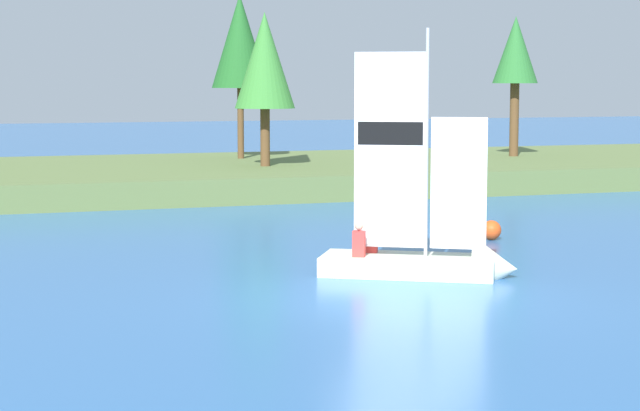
{
  "coord_description": "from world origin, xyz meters",
  "views": [
    {
      "loc": [
        -8.47,
        -20.55,
        4.4
      ],
      "look_at": [
        0.77,
        6.71,
        1.2
      ],
      "focal_mm": 63.09,
      "sensor_mm": 36.0,
      "label": 1
    }
  ],
  "objects_px": {
    "shoreline_tree_right": "(515,53)",
    "channel_buoy": "(491,230)",
    "shoreline_tree_midright": "(240,42)",
    "sailboat": "(441,258)",
    "shoreline_tree_centre": "(265,61)"
  },
  "relations": [
    {
      "from": "shoreline_tree_midright",
      "to": "sailboat",
      "type": "distance_m",
      "value": 26.31
    },
    {
      "from": "shoreline_tree_right",
      "to": "sailboat",
      "type": "bearing_deg",
      "value": -121.85
    },
    {
      "from": "shoreline_tree_right",
      "to": "channel_buoy",
      "type": "height_order",
      "value": "shoreline_tree_right"
    },
    {
      "from": "shoreline_tree_right",
      "to": "channel_buoy",
      "type": "distance_m",
      "value": 21.72
    },
    {
      "from": "shoreline_tree_centre",
      "to": "sailboat",
      "type": "bearing_deg",
      "value": -95.04
    },
    {
      "from": "shoreline_tree_right",
      "to": "channel_buoy",
      "type": "xyz_separation_m",
      "value": [
        -10.54,
        -18.2,
        -5.4
      ]
    },
    {
      "from": "shoreline_tree_centre",
      "to": "sailboat",
      "type": "height_order",
      "value": "shoreline_tree_centre"
    },
    {
      "from": "sailboat",
      "to": "channel_buoy",
      "type": "relative_size",
      "value": 11.07
    },
    {
      "from": "shoreline_tree_centre",
      "to": "channel_buoy",
      "type": "xyz_separation_m",
      "value": [
        1.95,
        -16.02,
        -4.9
      ]
    },
    {
      "from": "shoreline_tree_midright",
      "to": "channel_buoy",
      "type": "bearing_deg",
      "value": -85.23
    },
    {
      "from": "sailboat",
      "to": "shoreline_tree_midright",
      "type": "bearing_deg",
      "value": 115.74
    },
    {
      "from": "shoreline_tree_centre",
      "to": "sailboat",
      "type": "xyz_separation_m",
      "value": [
        -1.84,
        -20.88,
        -4.76
      ]
    },
    {
      "from": "shoreline_tree_midright",
      "to": "shoreline_tree_right",
      "type": "distance_m",
      "value": 12.54
    },
    {
      "from": "shoreline_tree_centre",
      "to": "shoreline_tree_right",
      "type": "relative_size",
      "value": 0.97
    },
    {
      "from": "shoreline_tree_midright",
      "to": "shoreline_tree_right",
      "type": "height_order",
      "value": "shoreline_tree_midright"
    }
  ]
}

